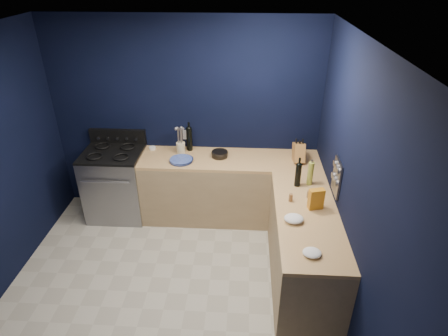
# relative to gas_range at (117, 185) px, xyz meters

# --- Properties ---
(floor) EXTENTS (3.50, 3.50, 0.02)m
(floor) POSITION_rel_gas_range_xyz_m (0.93, -1.42, -0.47)
(floor) COLOR #B1AB9A
(floor) RESTS_ON ground
(ceiling) EXTENTS (3.50, 3.50, 0.02)m
(ceiling) POSITION_rel_gas_range_xyz_m (0.93, -1.42, 2.15)
(ceiling) COLOR silver
(ceiling) RESTS_ON ground
(wall_back) EXTENTS (3.50, 0.02, 2.60)m
(wall_back) POSITION_rel_gas_range_xyz_m (0.93, 0.34, 0.84)
(wall_back) COLOR black
(wall_back) RESTS_ON ground
(wall_right) EXTENTS (0.02, 3.50, 2.60)m
(wall_right) POSITION_rel_gas_range_xyz_m (2.69, -1.42, 0.84)
(wall_right) COLOR black
(wall_right) RESTS_ON ground
(cab_back) EXTENTS (2.30, 0.63, 0.86)m
(cab_back) POSITION_rel_gas_range_xyz_m (1.53, 0.02, -0.03)
(cab_back) COLOR #A0855E
(cab_back) RESTS_ON floor
(top_back) EXTENTS (2.30, 0.63, 0.04)m
(top_back) POSITION_rel_gas_range_xyz_m (1.53, 0.02, 0.42)
(top_back) COLOR olive
(top_back) RESTS_ON cab_back
(cab_right) EXTENTS (0.63, 1.67, 0.86)m
(cab_right) POSITION_rel_gas_range_xyz_m (2.37, -1.13, -0.03)
(cab_right) COLOR #A0855E
(cab_right) RESTS_ON floor
(top_right) EXTENTS (0.63, 1.67, 0.04)m
(top_right) POSITION_rel_gas_range_xyz_m (2.37, -1.13, 0.42)
(top_right) COLOR olive
(top_right) RESTS_ON cab_right
(gas_range) EXTENTS (0.76, 0.66, 0.92)m
(gas_range) POSITION_rel_gas_range_xyz_m (0.00, 0.00, 0.00)
(gas_range) COLOR gray
(gas_range) RESTS_ON floor
(oven_door) EXTENTS (0.59, 0.02, 0.42)m
(oven_door) POSITION_rel_gas_range_xyz_m (0.00, -0.32, -0.01)
(oven_door) COLOR black
(oven_door) RESTS_ON gas_range
(cooktop) EXTENTS (0.76, 0.66, 0.03)m
(cooktop) POSITION_rel_gas_range_xyz_m (0.00, 0.00, 0.48)
(cooktop) COLOR black
(cooktop) RESTS_ON gas_range
(backguard) EXTENTS (0.76, 0.06, 0.20)m
(backguard) POSITION_rel_gas_range_xyz_m (0.00, 0.30, 0.58)
(backguard) COLOR black
(backguard) RESTS_ON gas_range
(spice_panel) EXTENTS (0.02, 0.28, 0.38)m
(spice_panel) POSITION_rel_gas_range_xyz_m (2.67, -0.87, 0.72)
(spice_panel) COLOR gray
(spice_panel) RESTS_ON wall_right
(wall_outlet) EXTENTS (0.09, 0.02, 0.13)m
(wall_outlet) POSITION_rel_gas_range_xyz_m (0.93, 0.32, 0.62)
(wall_outlet) COLOR white
(wall_outlet) RESTS_ON wall_back
(plate_stack) EXTENTS (0.29, 0.29, 0.04)m
(plate_stack) POSITION_rel_gas_range_xyz_m (0.92, -0.10, 0.46)
(plate_stack) COLOR #314092
(plate_stack) RESTS_ON top_back
(ramekin) EXTENTS (0.11, 0.11, 0.03)m
(ramekin) POSITION_rel_gas_range_xyz_m (0.48, 0.22, 0.46)
(ramekin) COLOR white
(ramekin) RESTS_ON top_back
(utensil_crock) EXTENTS (0.13, 0.13, 0.15)m
(utensil_crock) POSITION_rel_gas_range_xyz_m (0.88, 0.14, 0.51)
(utensil_crock) COLOR beige
(utensil_crock) RESTS_ON top_back
(wine_bottle_back) EXTENTS (0.08, 0.08, 0.31)m
(wine_bottle_back) POSITION_rel_gas_range_xyz_m (0.98, 0.23, 0.60)
(wine_bottle_back) COLOR black
(wine_bottle_back) RESTS_ON top_back
(lemon_basket) EXTENTS (0.25, 0.25, 0.08)m
(lemon_basket) POSITION_rel_gas_range_xyz_m (1.40, 0.05, 0.48)
(lemon_basket) COLOR black
(lemon_basket) RESTS_ON top_back
(knife_block) EXTENTS (0.14, 0.28, 0.29)m
(knife_block) POSITION_rel_gas_range_xyz_m (2.39, 0.00, 0.56)
(knife_block) COLOR olive
(knife_block) RESTS_ON top_back
(wine_bottle_right) EXTENTS (0.08, 0.08, 0.27)m
(wine_bottle_right) POSITION_rel_gas_range_xyz_m (2.32, -0.60, 0.57)
(wine_bottle_right) COLOR black
(wine_bottle_right) RESTS_ON top_right
(oil_bottle) EXTENTS (0.08, 0.08, 0.28)m
(oil_bottle) POSITION_rel_gas_range_xyz_m (2.46, -0.56, 0.58)
(oil_bottle) COLOR #99A43A
(oil_bottle) RESTS_ON top_right
(spice_jar_near) EXTENTS (0.05, 0.05, 0.09)m
(spice_jar_near) POSITION_rel_gas_range_xyz_m (2.21, -0.91, 0.49)
(spice_jar_near) COLOR olive
(spice_jar_near) RESTS_ON top_right
(spice_jar_far) EXTENTS (0.05, 0.05, 0.08)m
(spice_jar_far) POSITION_rel_gas_range_xyz_m (2.41, -0.84, 0.48)
(spice_jar_far) COLOR olive
(spice_jar_far) RESTS_ON top_right
(crouton_bag) EXTENTS (0.16, 0.11, 0.22)m
(crouton_bag) POSITION_rel_gas_range_xyz_m (2.45, -1.03, 0.55)
(crouton_bag) COLOR #BC3D21
(crouton_bag) RESTS_ON top_right
(towel_front) EXTENTS (0.21, 0.18, 0.07)m
(towel_front) POSITION_rel_gas_range_xyz_m (2.21, -1.27, 0.47)
(towel_front) COLOR white
(towel_front) RESTS_ON top_right
(towel_end) EXTENTS (0.20, 0.19, 0.05)m
(towel_end) POSITION_rel_gas_range_xyz_m (2.32, -1.74, 0.46)
(towel_end) COLOR white
(towel_end) RESTS_ON top_right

